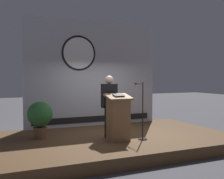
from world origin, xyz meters
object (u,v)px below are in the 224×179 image
object	(u,v)px
microphone_stand	(142,119)
speaker_person	(109,106)
potted_plant	(40,116)
podium	(118,118)

from	to	relation	value
microphone_stand	speaker_person	bearing A→B (deg)	140.12
microphone_stand	potted_plant	bearing A→B (deg)	153.78
microphone_stand	potted_plant	size ratio (longest dim) A/B	1.54
potted_plant	microphone_stand	bearing A→B (deg)	-26.22
podium	potted_plant	bearing A→B (deg)	148.44
podium	speaker_person	world-z (taller)	speaker_person
podium	potted_plant	distance (m)	2.12
speaker_person	microphone_stand	bearing A→B (deg)	-39.88
speaker_person	microphone_stand	xyz separation A→B (m)	(0.69, -0.58, -0.32)
podium	speaker_person	size ratio (longest dim) A/B	0.72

